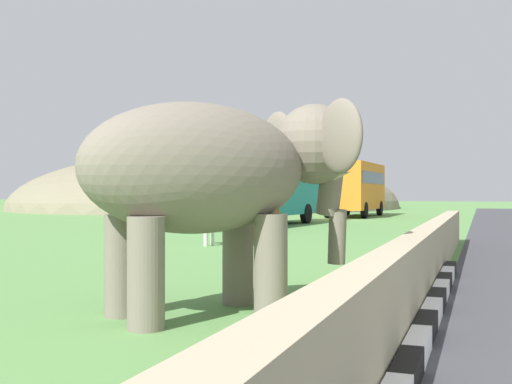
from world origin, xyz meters
name	(u,v)px	position (x,y,z in m)	size (l,w,h in m)	color
barrier_parapet	(399,290)	(2.00, 3.75, 0.50)	(28.00, 0.36, 1.00)	tan
elephant	(222,172)	(2.48, 6.11, 1.87)	(3.91, 3.73, 2.87)	#73695B
person_handler	(265,237)	(3.65, 5.91, 0.93)	(0.46, 0.61, 1.66)	navy
bus_teal	(259,182)	(22.72, 12.83, 2.08)	(10.25, 3.41, 3.50)	teal
bus_orange	(355,185)	(35.61, 10.75, 2.08)	(8.28, 2.74, 3.50)	orange
cow_near	(220,217)	(11.80, 10.14, 0.87)	(0.84, 1.92, 1.23)	beige
hill_east	(217,208)	(55.00, 29.11, 0.00)	(46.78, 37.42, 11.58)	#797158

